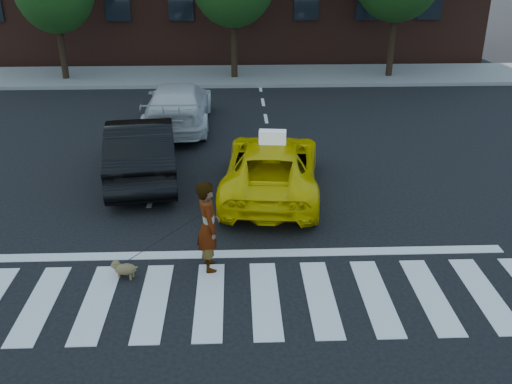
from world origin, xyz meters
TOP-DOWN VIEW (x-y plane):
  - ground at (0.00, 0.00)m, footprint 120.00×120.00m
  - crosswalk at (0.00, 0.00)m, footprint 13.00×2.40m
  - stop_line at (0.00, 1.60)m, footprint 12.00×0.30m
  - sidewalk_far at (0.00, 17.50)m, footprint 30.00×4.00m
  - taxi at (1.40, 4.69)m, footprint 2.78×5.14m
  - black_sedan at (-2.00, 5.84)m, footprint 2.34×5.06m
  - white_suv at (-1.40, 10.24)m, footprint 2.13×5.19m
  - woman at (-0.03, 1.10)m, footprint 0.55×0.74m
  - dog at (-1.66, 0.82)m, footprint 0.56×0.35m
  - taxi_sign at (1.40, 4.49)m, footprint 0.68×0.35m

SIDE VIEW (x-z plane):
  - ground at x=0.00m, z-range 0.00..0.00m
  - crosswalk at x=0.00m, z-range 0.00..0.01m
  - stop_line at x=0.00m, z-range 0.00..0.01m
  - sidewalk_far at x=0.00m, z-range 0.00..0.15m
  - dog at x=-1.66m, z-range 0.03..0.35m
  - taxi at x=1.40m, z-range 0.00..1.37m
  - white_suv at x=-1.40m, z-range 0.00..1.50m
  - black_sedan at x=-2.00m, z-range 0.00..1.61m
  - woman at x=-0.03m, z-range 0.00..1.83m
  - taxi_sign at x=1.40m, z-range 1.37..1.69m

